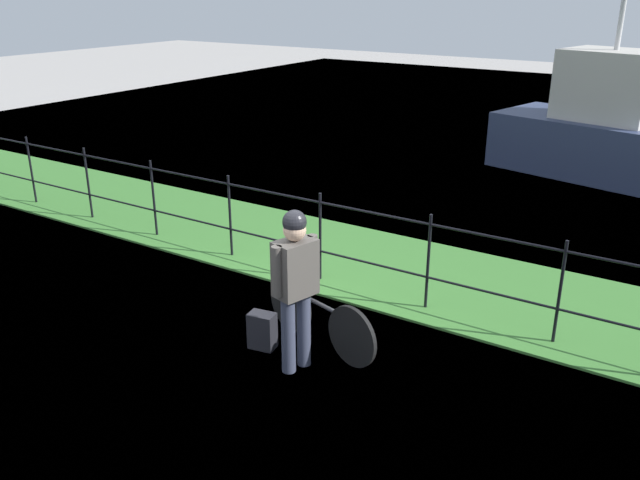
% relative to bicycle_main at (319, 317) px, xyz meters
% --- Properties ---
extents(ground_plane, '(60.00, 60.00, 0.00)m').
position_rel_bicycle_main_xyz_m(ground_plane, '(-0.90, -0.44, -0.35)').
color(ground_plane, '#9E9993').
extents(grass_strip, '(27.00, 2.40, 0.03)m').
position_rel_bicycle_main_xyz_m(grass_strip, '(-0.90, 2.23, -0.33)').
color(grass_strip, '#38702D').
rests_on(grass_strip, ground).
extents(harbor_water, '(30.00, 30.00, 0.00)m').
position_rel_bicycle_main_xyz_m(harbor_water, '(-0.90, 9.93, -0.34)').
color(harbor_water, '#60849E').
rests_on(harbor_water, ground).
extents(iron_fence, '(18.04, 0.04, 1.20)m').
position_rel_bicycle_main_xyz_m(iron_fence, '(-0.90, 1.42, 0.34)').
color(iron_fence, black).
rests_on(iron_fence, ground).
extents(bicycle_main, '(1.58, 0.47, 0.65)m').
position_rel_bicycle_main_xyz_m(bicycle_main, '(0.00, 0.00, 0.00)').
color(bicycle_main, black).
rests_on(bicycle_main, ground).
extents(wooden_crate, '(0.45, 0.37, 0.29)m').
position_rel_bicycle_main_xyz_m(wooden_crate, '(-0.34, 0.09, 0.45)').
color(wooden_crate, olive).
rests_on(wooden_crate, bicycle_main).
extents(terrier_dog, '(0.32, 0.21, 0.18)m').
position_rel_bicycle_main_xyz_m(terrier_dog, '(-0.31, 0.09, 0.67)').
color(terrier_dog, '#4C3D2D').
rests_on(terrier_dog, wooden_crate).
extents(cyclist_person, '(0.36, 0.52, 1.68)m').
position_rel_bicycle_main_xyz_m(cyclist_person, '(0.04, -0.48, 0.66)').
color(cyclist_person, '#383D51').
rests_on(cyclist_person, ground).
extents(backpack_on_paving, '(0.31, 0.23, 0.40)m').
position_rel_bicycle_main_xyz_m(backpack_on_paving, '(-0.49, -0.35, -0.15)').
color(backpack_on_paving, black).
rests_on(backpack_on_paving, ground).
extents(moored_boat_near, '(4.43, 2.81, 4.07)m').
position_rel_bicycle_main_xyz_m(moored_boat_near, '(1.04, 8.82, 0.55)').
color(moored_boat_near, '#2D3856').
rests_on(moored_boat_near, ground).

